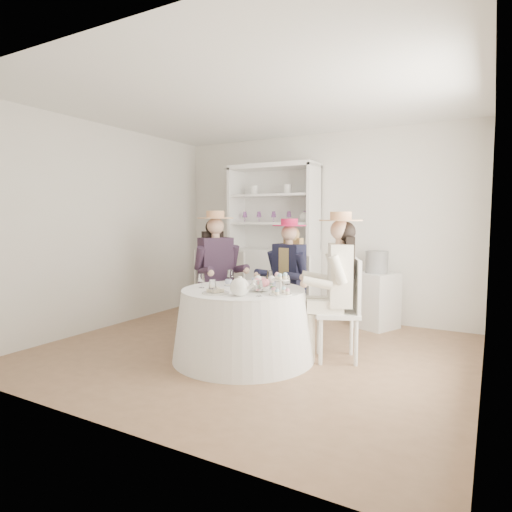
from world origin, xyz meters
The scene contains 23 objects.
ground centered at (0.00, 0.00, 0.00)m, with size 4.50×4.50×0.00m, color brown.
ceiling centered at (0.00, 0.00, 2.70)m, with size 4.50×4.50×0.00m, color white.
wall_back centered at (0.00, 2.00, 1.35)m, with size 4.50×4.50×0.00m, color silver.
wall_front centered at (0.00, -2.00, 1.35)m, with size 4.50×4.50×0.00m, color silver.
wall_left centered at (-2.25, 0.00, 1.35)m, with size 4.50×4.50×0.00m, color silver.
wall_right centered at (2.25, 0.00, 1.35)m, with size 4.50×4.50×0.00m, color silver.
tea_table centered at (0.04, -0.25, 0.36)m, with size 1.48×1.48×0.73m.
hutch centered at (-0.60, 1.74, 0.80)m, with size 1.44×0.76×2.26m.
side_table centered at (0.95, 1.70, 0.37)m, with size 0.48×0.48×0.74m, color silver.
hatbox centered at (0.95, 1.70, 0.89)m, with size 0.29×0.29×0.29m, color black.
guest_left centered at (-0.71, 0.36, 0.88)m, with size 0.67×0.62×1.56m.
guest_mid centered at (0.10, 0.72, 0.83)m, with size 0.55×0.58×1.46m.
guest_right centered at (0.91, 0.18, 0.86)m, with size 0.64×0.58×1.53m.
spare_chair centered at (-0.94, 1.37, 0.53)m, with size 0.53×0.53×0.99m.
teacup_a centered at (-0.20, -0.15, 0.77)m, with size 0.08×0.08×0.06m, color white.
teacup_b centered at (0.02, 0.04, 0.77)m, with size 0.07×0.07×0.07m, color white.
teacup_c centered at (0.29, -0.07, 0.76)m, with size 0.08×0.08×0.06m, color white.
flower_bowl centered at (0.27, -0.29, 0.76)m, with size 0.22×0.22×0.05m, color white.
flower_arrangement centered at (0.27, -0.27, 0.83)m, with size 0.20×0.20×0.08m.
table_teapot centered at (0.21, -0.60, 0.82)m, with size 0.26×0.19×0.20m.
sandwich_plate centered at (-0.06, -0.61, 0.75)m, with size 0.27×0.27×0.06m.
cupcake_stand centered at (0.53, -0.37, 0.81)m, with size 0.22×0.22×0.21m.
stemware_set centered at (0.04, -0.25, 0.81)m, with size 0.92×0.97×0.15m.
Camera 1 is at (2.29, -4.02, 1.46)m, focal length 30.00 mm.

